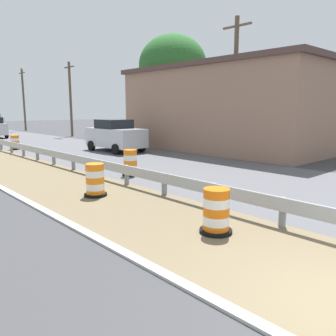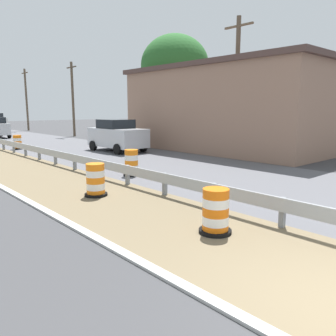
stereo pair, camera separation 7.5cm
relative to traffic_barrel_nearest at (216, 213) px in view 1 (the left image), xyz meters
name	(u,v)px [view 1 (the left image)]	position (x,y,z in m)	size (l,w,h in m)	color
guardrail_median	(244,197)	(1.35, 0.23, 0.07)	(0.18, 48.48, 0.71)	#999EA3
traffic_barrel_nearest	(216,213)	(0.00, 0.00, 0.00)	(0.71, 0.71, 0.99)	orange
traffic_barrel_close	(95,182)	(-0.27, 4.59, 0.01)	(0.71, 0.71, 1.02)	orange
traffic_barrel_mid	(130,164)	(2.48, 6.50, 0.04)	(0.67, 0.67, 1.06)	orange
traffic_barrel_far	(15,143)	(2.21, 19.08, -0.02)	(0.67, 0.67, 0.95)	orange
car_trailing_near_lane	(115,135)	(6.62, 13.73, 0.57)	(2.21, 4.22, 2.02)	silver
roadside_shop_near	(236,108)	(13.76, 9.68, 2.29)	(9.28, 13.79, 5.44)	#93705B
utility_pole_near	(235,86)	(9.97, 7.02, 3.46)	(0.24, 1.80, 7.50)	brown
utility_pole_mid	(70,98)	(10.25, 26.83, 3.28)	(0.24, 1.80, 7.15)	brown
utility_pole_far	(24,99)	(10.25, 39.24, 3.49)	(0.24, 1.80, 7.55)	brown
tree_roadside	(173,66)	(14.09, 16.36, 5.69)	(5.51, 5.51, 8.63)	#4C3D2D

